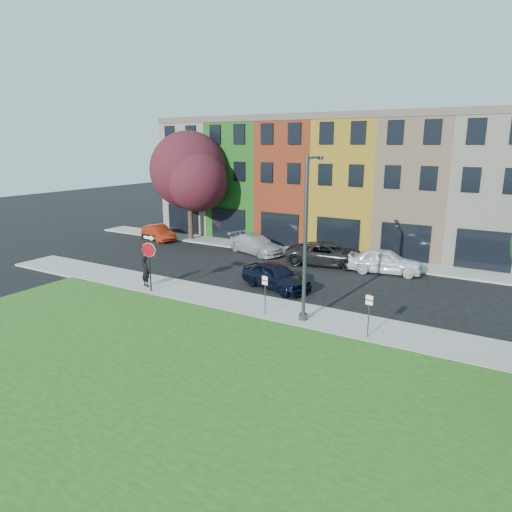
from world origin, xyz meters
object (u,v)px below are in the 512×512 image
Objects in this scene: man at (146,271)px; street_lamp at (307,240)px; stop_sign at (149,251)px; sedan_near at (276,276)px.

street_lamp is (10.09, 0.14, 2.94)m from man.
stop_sign is 1.83× the size of man.
street_lamp is at bearing -118.67° from sedan_near.
man is 0.37× the size of sedan_near.
sedan_near is at bearing -137.41° from man.
stop_sign is 0.43× the size of street_lamp.
street_lamp reaches higher than man.
stop_sign is 1.76m from man.
stop_sign is 9.36m from street_lamp.
man reaches higher than sedan_near.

